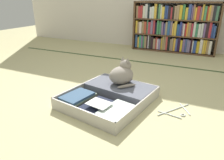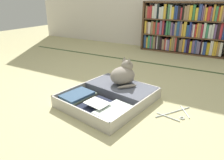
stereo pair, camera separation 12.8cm
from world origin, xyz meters
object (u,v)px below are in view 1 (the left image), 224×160
at_px(bookshelf, 174,28).
at_px(clothes_hanger, 177,111).
at_px(black_cat, 122,74).
at_px(open_suitcase, 111,96).

distance_m(bookshelf, clothes_hanger, 2.26).
height_order(bookshelf, black_cat, bookshelf).
xyz_separation_m(open_suitcase, clothes_hanger, (0.59, 0.04, -0.04)).
bearing_deg(open_suitcase, clothes_hanger, 3.43).
distance_m(bookshelf, open_suitcase, 2.25).
bearing_deg(clothes_hanger, open_suitcase, -176.57).
bearing_deg(clothes_hanger, black_cat, 163.97).
bearing_deg(open_suitcase, black_cat, 82.48).
bearing_deg(black_cat, clothes_hanger, -16.03).
xyz_separation_m(bookshelf, black_cat, (-0.14, -2.02, -0.22)).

